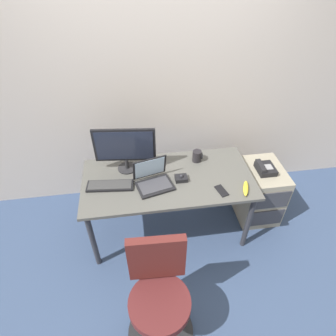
{
  "coord_description": "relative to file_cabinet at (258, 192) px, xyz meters",
  "views": [
    {
      "loc": [
        -0.28,
        -1.92,
        2.5
      ],
      "look_at": [
        0.0,
        0.0,
        0.85
      ],
      "focal_mm": 30.42,
      "sensor_mm": 36.0,
      "label": 1
    }
  ],
  "objects": [
    {
      "name": "office_chair",
      "position": [
        -1.21,
        -1.06,
        0.14
      ],
      "size": [
        0.52,
        0.52,
        0.97
      ],
      "color": "black",
      "rests_on": "ground"
    },
    {
      "name": "keyboard",
      "position": [
        -1.53,
        -0.14,
        0.43
      ],
      "size": [
        0.42,
        0.18,
        0.03
      ],
      "color": "black",
      "rests_on": "desk"
    },
    {
      "name": "monitor_main",
      "position": [
        -1.37,
        0.09,
        0.67
      ],
      "size": [
        0.56,
        0.18,
        0.44
      ],
      "color": "#262628",
      "rests_on": "desk"
    },
    {
      "name": "coffee_mug",
      "position": [
        -0.68,
        0.12,
        0.48
      ],
      "size": [
        0.1,
        0.09,
        0.12
      ],
      "color": "black",
      "rests_on": "desk"
    },
    {
      "name": "cell_phone",
      "position": [
        -0.56,
        -0.33,
        0.42
      ],
      "size": [
        0.1,
        0.16,
        0.01
      ],
      "primitive_type": "cube",
      "rotation": [
        0.0,
        0.0,
        0.27
      ],
      "color": "black",
      "rests_on": "desk"
    },
    {
      "name": "back_wall",
      "position": [
        -1.0,
        0.64,
        1.09
      ],
      "size": [
        6.0,
        0.1,
        2.8
      ],
      "primitive_type": "cube",
      "color": "beige",
      "rests_on": "ground"
    },
    {
      "name": "banana",
      "position": [
        -0.35,
        -0.35,
        0.44
      ],
      "size": [
        0.11,
        0.19,
        0.04
      ],
      "primitive_type": "ellipsoid",
      "rotation": [
        0.0,
        0.0,
        1.21
      ],
      "color": "yellow",
      "rests_on": "desk"
    },
    {
      "name": "laptop",
      "position": [
        -1.14,
        -0.15,
        0.47
      ],
      "size": [
        0.36,
        0.33,
        0.24
      ],
      "color": "black",
      "rests_on": "desk"
    },
    {
      "name": "desk",
      "position": [
        -1.0,
        -0.09,
        0.34
      ],
      "size": [
        1.57,
        0.76,
        0.73
      ],
      "color": "#51504B",
      "rests_on": "ground"
    },
    {
      "name": "file_cabinet",
      "position": [
        0.0,
        0.0,
        0.0
      ],
      "size": [
        0.42,
        0.53,
        0.62
      ],
      "color": "gray",
      "rests_on": "ground"
    },
    {
      "name": "desk_phone",
      "position": [
        -0.01,
        -0.02,
        0.35
      ],
      "size": [
        0.17,
        0.2,
        0.09
      ],
      "color": "black",
      "rests_on": "file_cabinet"
    },
    {
      "name": "trackball_mouse",
      "position": [
        -0.89,
        -0.14,
        0.44
      ],
      "size": [
        0.11,
        0.09,
        0.07
      ],
      "color": "black",
      "rests_on": "desk"
    },
    {
      "name": "ground_plane",
      "position": [
        -1.0,
        -0.09,
        -0.31
      ],
      "size": [
        8.0,
        8.0,
        0.0
      ],
      "primitive_type": "plane",
      "color": "#344667"
    }
  ]
}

